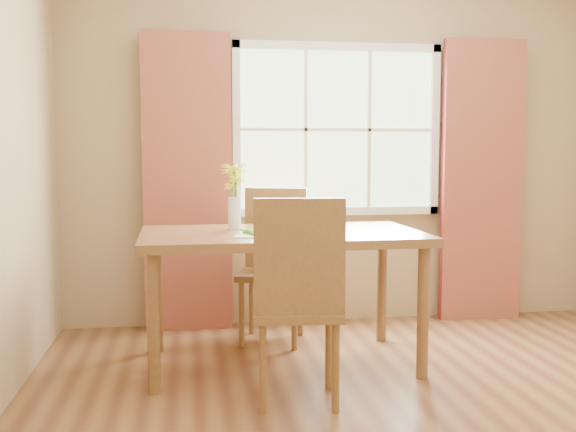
{
  "coord_description": "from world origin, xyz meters",
  "views": [
    {
      "loc": [
        -1.14,
        -3.25,
        1.34
      ],
      "look_at": [
        -0.54,
        0.79,
        0.94
      ],
      "focal_mm": 42.0,
      "sensor_mm": 36.0,
      "label": 1
    }
  ],
  "objects_px": {
    "chair_far": "(274,257)",
    "croissant_sandwich": "(275,220)",
    "flower_vase": "(235,188)",
    "water_glass": "(325,224)",
    "dining_table": "(282,246)",
    "chair_near": "(298,293)"
  },
  "relations": [
    {
      "from": "dining_table",
      "to": "chair_near",
      "type": "xyz_separation_m",
      "value": [
        -0.01,
        -0.72,
        -0.15
      ]
    },
    {
      "from": "chair_far",
      "to": "chair_near",
      "type": "bearing_deg",
      "value": -75.66
    },
    {
      "from": "chair_near",
      "to": "flower_vase",
      "type": "bearing_deg",
      "value": 112.74
    },
    {
      "from": "water_glass",
      "to": "chair_far",
      "type": "bearing_deg",
      "value": 108.06
    },
    {
      "from": "dining_table",
      "to": "water_glass",
      "type": "bearing_deg",
      "value": -21.93
    },
    {
      "from": "dining_table",
      "to": "croissant_sandwich",
      "type": "relative_size",
      "value": 8.36
    },
    {
      "from": "croissant_sandwich",
      "to": "water_glass",
      "type": "distance_m",
      "value": 0.31
    },
    {
      "from": "chair_far",
      "to": "water_glass",
      "type": "relative_size",
      "value": 9.42
    },
    {
      "from": "chair_far",
      "to": "croissant_sandwich",
      "type": "height_order",
      "value": "chair_far"
    },
    {
      "from": "chair_far",
      "to": "croissant_sandwich",
      "type": "relative_size",
      "value": 5.15
    },
    {
      "from": "dining_table",
      "to": "flower_vase",
      "type": "height_order",
      "value": "flower_vase"
    },
    {
      "from": "croissant_sandwich",
      "to": "flower_vase",
      "type": "distance_m",
      "value": 0.42
    },
    {
      "from": "dining_table",
      "to": "water_glass",
      "type": "relative_size",
      "value": 15.3
    },
    {
      "from": "croissant_sandwich",
      "to": "flower_vase",
      "type": "relative_size",
      "value": 0.5
    },
    {
      "from": "chair_far",
      "to": "water_glass",
      "type": "bearing_deg",
      "value": -56.03
    },
    {
      "from": "chair_near",
      "to": "croissant_sandwich",
      "type": "relative_size",
      "value": 5.3
    },
    {
      "from": "chair_near",
      "to": "chair_far",
      "type": "bearing_deg",
      "value": 94.72
    },
    {
      "from": "flower_vase",
      "to": "dining_table",
      "type": "bearing_deg",
      "value": -34.1
    },
    {
      "from": "dining_table",
      "to": "chair_far",
      "type": "relative_size",
      "value": 1.62
    },
    {
      "from": "chair_far",
      "to": "flower_vase",
      "type": "height_order",
      "value": "flower_vase"
    },
    {
      "from": "croissant_sandwich",
      "to": "flower_vase",
      "type": "height_order",
      "value": "flower_vase"
    },
    {
      "from": "chair_far",
      "to": "flower_vase",
      "type": "bearing_deg",
      "value": -110.44
    }
  ]
}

